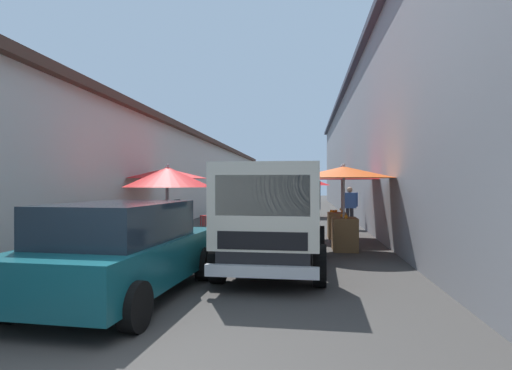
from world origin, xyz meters
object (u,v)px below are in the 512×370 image
object	(u,v)px
fruit_stall_far_left	(309,185)
vendor_in_shade	(221,200)
fruit_stall_near_left	(168,185)
delivery_truck	(273,221)
plastic_stool	(203,218)
hatchback_car	(122,250)
fruit_stall_near_right	(341,180)
vendor_by_crates	(350,205)
parked_scooter	(173,219)
fruit_stall_mid_lane	(344,183)
fruit_stall_far_right	(167,183)

from	to	relation	value
fruit_stall_far_left	vendor_in_shade	size ratio (longest dim) A/B	1.40
fruit_stall_far_left	vendor_in_shade	world-z (taller)	fruit_stall_far_left
fruit_stall_near_left	delivery_truck	bearing A→B (deg)	-126.10
fruit_stall_far_left	delivery_truck	distance (m)	14.32
vendor_in_shade	plastic_stool	world-z (taller)	vendor_in_shade
hatchback_car	plastic_stool	xyz separation A→B (m)	(10.75, 1.40, -0.41)
fruit_stall_near_right	hatchback_car	xyz separation A→B (m)	(-7.59, 3.89, -1.12)
fruit_stall_near_left	vendor_by_crates	xyz separation A→B (m)	(6.62, -4.98, -0.77)
vendor_by_crates	delivery_truck	bearing A→B (deg)	164.95
parked_scooter	plastic_stool	size ratio (longest dim) A/B	3.89
fruit_stall_far_left	vendor_by_crates	bearing A→B (deg)	-165.41
plastic_stool	fruit_stall_near_right	bearing A→B (deg)	-120.83
plastic_stool	fruit_stall_far_left	bearing A→B (deg)	-39.24
fruit_stall_near_right	plastic_stool	distance (m)	6.34
fruit_stall_mid_lane	fruit_stall_near_left	xyz separation A→B (m)	(-1.25, 4.28, -0.05)
fruit_stall_mid_lane	vendor_in_shade	size ratio (longest dim) A/B	1.64
fruit_stall_near_left	vendor_in_shade	world-z (taller)	fruit_stall_near_left
fruit_stall_far_left	fruit_stall_near_left	bearing A→B (deg)	164.20
hatchback_car	parked_scooter	xyz separation A→B (m)	(8.94, 2.11, -0.29)
fruit_stall_near_left	fruit_stall_mid_lane	bearing A→B (deg)	-73.68
fruit_stall_near_right	vendor_in_shade	xyz separation A→B (m)	(7.20, 5.36, -0.93)
vendor_by_crates	parked_scooter	distance (m)	6.72
fruit_stall_near_right	parked_scooter	distance (m)	6.31
fruit_stall_near_right	vendor_in_shade	bearing A→B (deg)	36.63
fruit_stall_near_right	fruit_stall_far_left	size ratio (longest dim) A/B	1.16
delivery_truck	plastic_stool	world-z (taller)	delivery_truck
fruit_stall_near_left	fruit_stall_far_left	bearing A→B (deg)	-15.80
parked_scooter	vendor_by_crates	bearing A→B (deg)	-77.72
fruit_stall_far_right	fruit_stall_far_left	distance (m)	10.08
fruit_stall_near_left	vendor_by_crates	world-z (taller)	fruit_stall_near_left
delivery_truck	vendor_by_crates	distance (m)	8.88
vendor_in_shade	plastic_stool	size ratio (longest dim) A/B	3.68
fruit_stall_far_right	plastic_stool	xyz separation A→B (m)	(3.60, -0.33, -1.43)
fruit_stall_mid_lane	vendor_by_crates	bearing A→B (deg)	-7.45
hatchback_car	vendor_in_shade	bearing A→B (deg)	5.67
fruit_stall_far_right	parked_scooter	size ratio (longest dim) A/B	1.60
fruit_stall_near_right	fruit_stall_near_left	bearing A→B (deg)	131.02
fruit_stall_far_left	parked_scooter	xyz separation A→B (m)	(-7.14, 5.06, -1.20)
delivery_truck	vendor_by_crates	size ratio (longest dim) A/B	3.09
fruit_stall_far_right	fruit_stall_mid_lane	distance (m)	5.88
fruit_stall_near_right	delivery_truck	distance (m)	6.11
vendor_by_crates	parked_scooter	bearing A→B (deg)	102.28
vendor_in_shade	plastic_stool	distance (m)	4.09
fruit_stall_far_left	delivery_truck	world-z (taller)	fruit_stall_far_left
fruit_stall_mid_lane	plastic_stool	distance (m)	7.84
fruit_stall_far_left	delivery_truck	bearing A→B (deg)	176.73
fruit_stall_far_right	fruit_stall_near_right	bearing A→B (deg)	-85.46
delivery_truck	fruit_stall_mid_lane	bearing A→B (deg)	-26.58
fruit_stall_far_right	delivery_truck	size ratio (longest dim) A/B	0.54
fruit_stall_near_right	plastic_stool	xyz separation A→B (m)	(3.16, 5.29, -1.53)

